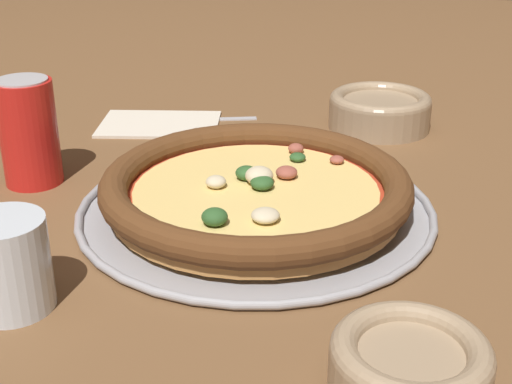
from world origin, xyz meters
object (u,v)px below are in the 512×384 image
(drinking_cup, at_px, (8,264))
(pizza, at_px, (256,188))
(napkin, at_px, (160,123))
(pizza_tray, at_px, (256,209))
(fork, at_px, (191,119))
(bowl_far, at_px, (380,109))
(beverage_can, at_px, (28,132))
(bowl_near, at_px, (410,368))

(drinking_cup, bearing_deg, pizza, -122.13)
(pizza, xyz_separation_m, drinking_cup, (0.14, 0.23, 0.01))
(napkin, bearing_deg, pizza_tray, 132.67)
(fork, bearing_deg, napkin, 21.70)
(pizza_tray, relative_size, pizza, 1.16)
(bowl_far, height_order, beverage_can, beverage_can)
(bowl_near, relative_size, fork, 0.68)
(bowl_far, relative_size, napkin, 0.74)
(drinking_cup, distance_m, napkin, 0.47)
(bowl_near, height_order, drinking_cup, drinking_cup)
(fork, xyz_separation_m, beverage_can, (0.09, 0.26, 0.06))
(napkin, distance_m, fork, 0.05)
(pizza_tray, xyz_separation_m, bowl_near, (-0.18, 0.25, 0.02))
(pizza_tray, distance_m, beverage_can, 0.28)
(pizza, distance_m, fork, 0.32)
(bowl_near, distance_m, napkin, 0.63)
(bowl_far, xyz_separation_m, napkin, (0.30, 0.08, -0.02))
(pizza, height_order, napkin, pizza)
(drinking_cup, height_order, beverage_can, beverage_can)
(pizza, distance_m, bowl_far, 0.33)
(pizza_tray, distance_m, napkin, 0.32)
(bowl_far, distance_m, drinking_cup, 0.59)
(drinking_cup, xyz_separation_m, napkin, (0.07, -0.46, -0.04))
(napkin, bearing_deg, pizza, 132.68)
(pizza_tray, height_order, drinking_cup, drinking_cup)
(pizza_tray, height_order, fork, pizza_tray)
(bowl_near, distance_m, drinking_cup, 0.33)
(bowl_near, bearing_deg, pizza, -53.45)
(napkin, xyz_separation_m, fork, (-0.04, -0.03, -0.00))
(fork, bearing_deg, pizza, 102.44)
(napkin, relative_size, fork, 1.17)
(pizza, distance_m, drinking_cup, 0.27)
(pizza, bearing_deg, pizza_tray, -19.19)
(fork, bearing_deg, drinking_cup, 72.55)
(bowl_near, bearing_deg, pizza_tray, -53.44)
(bowl_near, bearing_deg, fork, -54.72)
(bowl_near, distance_m, fork, 0.63)
(pizza_tray, relative_size, napkin, 1.99)
(pizza, bearing_deg, bowl_near, 126.55)
(napkin, height_order, fork, napkin)
(bowl_near, height_order, bowl_far, bowl_far)
(pizza_tray, xyz_separation_m, beverage_can, (0.27, -0.01, 0.06))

